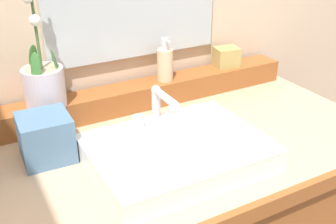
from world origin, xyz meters
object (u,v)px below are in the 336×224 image
soap_dispenser (165,63)px  trinket_box (226,57)px  tissue_box (46,138)px  potted_plant (43,82)px  sink_basin (179,154)px

soap_dispenser → trinket_box: 0.26m
trinket_box → tissue_box: size_ratio=0.65×
soap_dispenser → trinket_box: bearing=3.0°
potted_plant → tissue_box: (-0.04, -0.16, -0.09)m
potted_plant → soap_dispenser: bearing=1.4°
potted_plant → soap_dispenser: 0.40m
sink_basin → trinket_box: sink_basin is taller
potted_plant → tissue_box: bearing=-105.7°
trinket_box → soap_dispenser: bearing=-168.0°
potted_plant → soap_dispenser: size_ratio=2.65×
sink_basin → potted_plant: (-0.25, 0.35, 0.12)m
potted_plant → trinket_box: bearing=2.1°
trinket_box → tissue_box: (-0.71, -0.18, -0.05)m
trinket_box → potted_plant: bearing=-169.0°
sink_basin → potted_plant: potted_plant is taller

